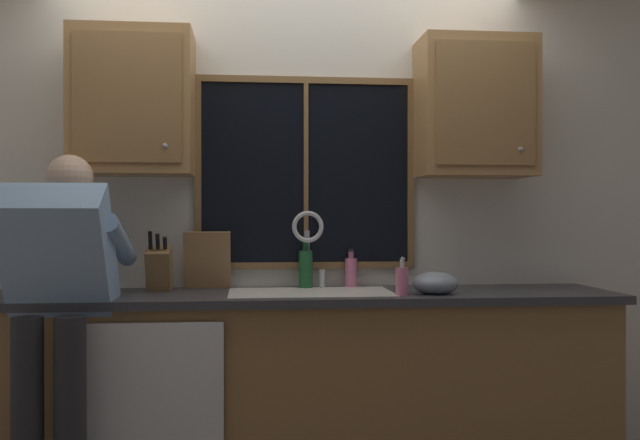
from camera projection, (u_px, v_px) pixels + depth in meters
name	position (u px, v px, depth m)	size (l,w,h in m)	color
back_wall	(288.00, 220.00, 3.79)	(5.53, 0.12, 2.55)	silver
window_glass	(306.00, 173.00, 3.73)	(1.10, 0.02, 0.95)	black
window_frame_top	(306.00, 80.00, 3.72)	(1.17, 0.02, 0.04)	brown
window_frame_bottom	(306.00, 265.00, 3.73)	(1.17, 0.02, 0.04)	brown
window_frame_left	(198.00, 172.00, 3.67)	(0.04, 0.02, 0.95)	brown
window_frame_right	(411.00, 173.00, 3.78)	(0.04, 0.02, 0.95)	brown
window_mullion_center	(306.00, 173.00, 3.72)	(0.02, 0.02, 0.95)	brown
lower_cabinet_run	(292.00, 390.00, 3.45)	(3.13, 0.58, 0.88)	olive
countertop	(292.00, 297.00, 3.43)	(3.19, 0.62, 0.04)	#38383D
dishwasher_front	(155.00, 407.00, 3.07)	(0.60, 0.02, 0.74)	white
upper_cabinet_left	(133.00, 103.00, 3.48)	(0.59, 0.36, 0.72)	#A87A47
upper_cabinet_right	(475.00, 108.00, 3.66)	(0.59, 0.36, 0.72)	#A87A47
sink	(310.00, 312.00, 3.45)	(0.80, 0.46, 0.21)	white
faucet	(309.00, 240.00, 3.62)	(0.18, 0.09, 0.40)	silver
person_standing	(58.00, 292.00, 3.01)	(0.53, 0.68, 1.58)	#262628
knife_block	(159.00, 269.00, 3.49)	(0.12, 0.18, 0.32)	olive
cutting_board	(207.00, 260.00, 3.61)	(0.24, 0.02, 0.30)	#997047
mixing_bowl	(435.00, 283.00, 3.39)	(0.22, 0.22, 0.11)	#8C99A8
soap_dispenser	(402.00, 280.00, 3.32)	(0.06, 0.07, 0.18)	pink
bottle_green_glass	(351.00, 271.00, 3.71)	(0.06, 0.06, 0.20)	pink
bottle_tall_clear	(306.00, 268.00, 3.65)	(0.07, 0.07, 0.26)	#1E592D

